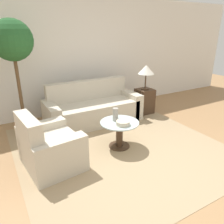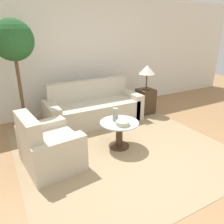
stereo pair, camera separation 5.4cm
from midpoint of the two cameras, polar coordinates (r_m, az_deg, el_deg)
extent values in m
plane|color=#9E754C|center=(3.27, 10.44, -14.78)|extent=(14.00, 14.00, 0.00)
cube|color=white|center=(5.21, -9.22, 14.13)|extent=(10.00, 0.06, 2.60)
cube|color=tan|center=(3.80, 2.26, -8.91)|extent=(3.27, 3.30, 0.01)
cube|color=beige|center=(4.66, -4.19, -0.13)|extent=(1.81, 0.80, 0.45)
cube|color=beige|center=(4.85, -5.79, 3.28)|extent=(1.81, 0.18, 0.86)
cube|color=beige|center=(4.37, -15.00, -1.52)|extent=(0.20, 0.80, 0.56)
cube|color=beige|center=(5.06, 5.11, 2.22)|extent=(0.20, 0.80, 0.56)
cube|color=beige|center=(3.35, -15.13, -9.75)|extent=(0.80, 0.77, 0.45)
cube|color=beige|center=(3.19, -20.12, -8.07)|extent=(0.25, 0.71, 0.83)
cube|color=beige|center=(3.04, -12.84, -11.74)|extent=(0.75, 0.28, 0.56)
cube|color=beige|center=(3.62, -17.19, -6.60)|extent=(0.75, 0.28, 0.56)
cylinder|color=#422D1E|center=(3.79, 2.26, -8.83)|extent=(0.35, 0.35, 0.02)
cylinder|color=#422D1E|center=(3.69, 2.31, -6.01)|extent=(0.12, 0.12, 0.44)
cylinder|color=#B2C6C6|center=(3.60, 2.36, -2.76)|extent=(0.65, 0.65, 0.02)
cube|color=#422D1E|center=(5.23, 9.00, 2.80)|extent=(0.37, 0.37, 0.58)
cylinder|color=#422D1E|center=(5.14, 9.19, 6.00)|extent=(0.18, 0.18, 0.02)
cylinder|color=#422D1E|center=(5.10, 9.31, 7.93)|extent=(0.03, 0.03, 0.33)
cone|color=white|center=(5.05, 9.48, 10.88)|extent=(0.36, 0.36, 0.20)
cylinder|color=#93704C|center=(4.49, -21.27, -3.00)|extent=(0.31, 0.31, 0.36)
cylinder|color=brown|center=(4.26, -22.61, 6.44)|extent=(0.06, 0.06, 1.17)
sphere|color=#235628|center=(4.16, -24.14, 16.79)|extent=(0.69, 0.69, 0.69)
cylinder|color=#9E998E|center=(3.60, 1.29, -0.65)|extent=(0.09, 0.09, 0.22)
cylinder|color=beige|center=(3.47, 3.22, -2.90)|extent=(0.22, 0.22, 0.07)
camera|label=1|loc=(0.03, -89.59, 0.16)|focal=35.00mm
camera|label=2|loc=(0.03, 90.41, -0.16)|focal=35.00mm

